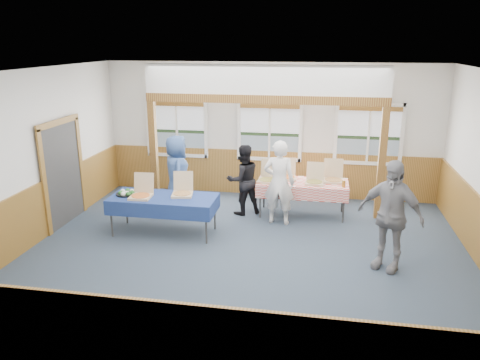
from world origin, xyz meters
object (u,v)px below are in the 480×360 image
Objects in this scene: man_blue at (177,173)px; person_grey at (390,215)px; table_right at (303,184)px; table_left at (163,199)px; woman_white at (279,182)px; woman_black at (243,180)px.

man_blue is 0.91× the size of person_grey.
person_grey is (1.52, -2.26, 0.24)m from table_right.
table_left is 3.02m from table_right.
man_blue is (-2.30, 0.39, -0.03)m from woman_white.
man_blue is 4.76m from person_grey.
man_blue is (-0.13, 1.32, 0.15)m from table_left.
person_grey is (4.28, -2.09, 0.08)m from man_blue.
table_right is at bearing 155.03° from woman_black.
table_right is 0.75m from woman_white.
table_left is at bearing -154.90° from table_right.
woman_white reaches higher than table_left.
person_grey reaches higher than woman_black.
table_right is 1.13× the size of woman_white.
woman_white is 0.93m from woman_black.
woman_white is at bearing -122.09° from man_blue.
table_left is 4.22m from person_grey.
man_blue is (-1.48, -0.04, 0.08)m from woman_black.
table_left is at bearing -161.02° from person_grey.
woman_white is at bearing 168.87° from person_grey.
woman_black is 0.91× the size of man_blue.
person_grey is at bearing -138.46° from man_blue.
table_left and table_right have the same top height.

